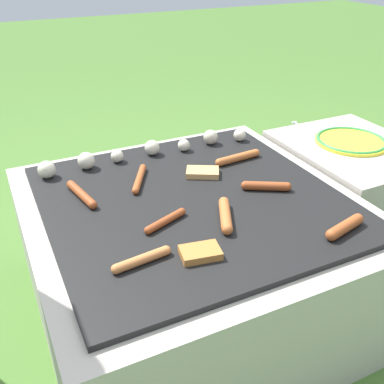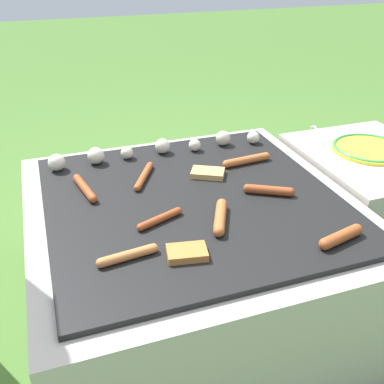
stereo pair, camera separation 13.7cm
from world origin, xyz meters
name	(u,v)px [view 1 (the left image)]	position (x,y,z in m)	size (l,w,h in m)	color
ground_plane	(192,305)	(0.00, 0.00, 0.00)	(14.00, 14.00, 0.00)	#47702D
grill	(192,256)	(0.00, 0.00, 0.22)	(1.00, 1.00, 0.44)	#B2AA9E
side_ledge	(346,195)	(0.75, 0.09, 0.22)	(0.48, 0.57, 0.44)	#B2AA9E
sausage_front_right	(81,194)	(-0.31, 0.15, 0.46)	(0.06, 0.18, 0.03)	#93421E
sausage_front_center	(142,259)	(-0.25, -0.24, 0.46)	(0.16, 0.04, 0.02)	#C6753D
sausage_front_left	(266,186)	(0.23, -0.06, 0.46)	(0.14, 0.09, 0.03)	#93421E
sausage_back_right	(165,221)	(-0.13, -0.10, 0.46)	(0.14, 0.07, 0.02)	#93421E
sausage_back_left	(225,215)	(0.03, -0.15, 0.46)	(0.09, 0.16, 0.03)	#B7602D
sausage_mid_right	(139,179)	(-0.11, 0.17, 0.46)	(0.10, 0.17, 0.02)	#A34C23
sausage_mid_left	(345,227)	(0.29, -0.35, 0.46)	(0.15, 0.06, 0.03)	#A34C23
sausage_back_center	(238,158)	(0.26, 0.17, 0.46)	(0.19, 0.04, 0.03)	#B7602D
bread_slice_right	(203,172)	(0.10, 0.12, 0.45)	(0.13, 0.11, 0.02)	tan
bread_slice_center	(200,253)	(-0.11, -0.27, 0.45)	(0.11, 0.08, 0.02)	#B27033
mushroom_row	(142,151)	(-0.04, 0.34, 0.47)	(0.80, 0.08, 0.06)	beige
plate_colorful	(351,141)	(0.75, 0.12, 0.45)	(0.28, 0.28, 0.02)	yellow
fork_utensil	(308,129)	(0.68, 0.30, 0.45)	(0.03, 0.20, 0.01)	silver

